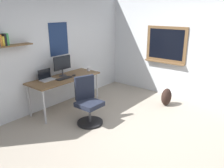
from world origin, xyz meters
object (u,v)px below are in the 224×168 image
at_px(coffee_mug, 89,69).
at_px(backpack, 166,97).
at_px(office_chair, 88,104).
at_px(computer_mouse, 74,75).
at_px(laptop, 46,77).
at_px(keyboard, 64,78).
at_px(monitor_primary, 62,65).
at_px(desk, 65,80).

bearing_deg(coffee_mug, backpack, -63.31).
bearing_deg(office_chair, computer_mouse, 64.73).
bearing_deg(computer_mouse, laptop, 157.61).
xyz_separation_m(keyboard, coffee_mug, (0.82, 0.05, 0.04)).
bearing_deg(coffee_mug, office_chair, -136.68).
xyz_separation_m(monitor_primary, keyboard, (-0.12, -0.19, -0.26)).
xyz_separation_m(office_chair, backpack, (1.79, -0.85, -0.20)).
relative_size(keyboard, computer_mouse, 3.56).
bearing_deg(keyboard, office_chair, -97.45).
bearing_deg(coffee_mug, computer_mouse, -174.67).
bearing_deg(backpack, laptop, 135.98).
xyz_separation_m(laptop, computer_mouse, (0.57, -0.24, -0.04)).
relative_size(computer_mouse, coffee_mug, 1.13).
relative_size(desk, keyboard, 4.50).
height_order(office_chair, laptop, laptop).
bearing_deg(keyboard, laptop, 141.07).
xyz_separation_m(desk, monitor_primary, (0.04, 0.11, 0.34)).
relative_size(office_chair, computer_mouse, 9.13).
distance_m(laptop, monitor_primary, 0.47).
relative_size(desk, backpack, 3.96).
distance_m(desk, laptop, 0.42).
bearing_deg(desk, backpack, -47.64).
bearing_deg(coffee_mug, laptop, 170.49).
height_order(keyboard, computer_mouse, computer_mouse).
xyz_separation_m(desk, laptop, (-0.37, 0.15, 0.12)).
distance_m(laptop, backpack, 2.81).
bearing_deg(office_chair, monitor_primary, 77.02).
height_order(desk, laptop, laptop).
bearing_deg(keyboard, desk, 44.42).
distance_m(monitor_primary, coffee_mug, 0.74).
distance_m(computer_mouse, backpack, 2.25).
relative_size(laptop, coffee_mug, 3.37).
bearing_deg(desk, monitor_primary, 68.48).
height_order(laptop, backpack, laptop).
distance_m(laptop, computer_mouse, 0.62).
distance_m(desk, office_chair, 0.96).
xyz_separation_m(coffee_mug, backpack, (0.86, -1.72, -0.58)).
relative_size(laptop, keyboard, 0.84).
distance_m(office_chair, coffee_mug, 1.33).
relative_size(office_chair, keyboard, 2.57).
bearing_deg(laptop, office_chair, -80.11).
height_order(laptop, keyboard, laptop).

